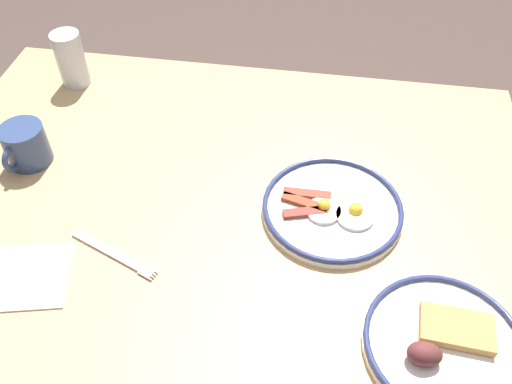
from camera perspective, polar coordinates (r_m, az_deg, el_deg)
ground_plane at (r=1.73m, az=-2.61°, el=-17.50°), size 6.00×6.00×0.00m
dining_table at (r=1.19m, az=-3.61°, el=-4.21°), size 1.29×0.94×0.74m
plate_near_main at (r=1.08m, az=8.04°, el=-1.74°), size 0.28×0.28×0.04m
plate_center_pancakes at (r=0.95m, az=19.16°, el=-14.94°), size 0.26×0.26×0.05m
coffee_mug at (r=1.25m, az=-23.18°, el=4.57°), size 0.09×0.12×0.09m
drinking_glass at (r=1.44m, az=-18.88°, el=12.88°), size 0.07×0.07×0.14m
paper_napkin at (r=1.06m, az=-23.02°, el=-8.23°), size 0.18×0.17×0.00m
fork_near at (r=1.04m, az=-14.78°, el=-6.38°), size 0.19×0.09×0.01m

